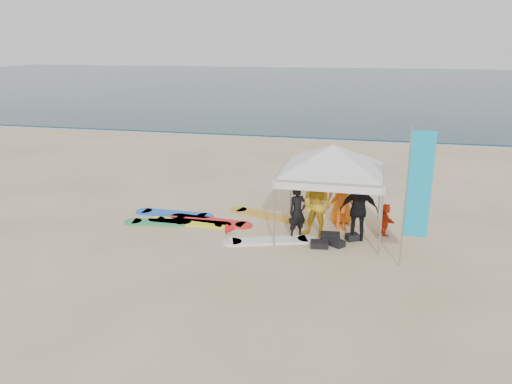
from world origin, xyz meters
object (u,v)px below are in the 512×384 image
object	(u,v)px
person_black_b	(359,210)
person_seated	(385,219)
person_orange_b	(342,195)
person_black_a	(297,212)
feather_flag	(418,187)
canopy_tent	(333,145)
marker_pennant	(231,229)
surfboard_spread	(213,222)
person_yellow	(317,206)
person_orange_a	(342,204)

from	to	relation	value
person_black_b	person_seated	xyz separation A→B (m)	(0.79, 0.63, -0.44)
person_orange_b	person_black_a	bearing A→B (deg)	49.65
person_black_b	feather_flag	bearing A→B (deg)	125.26
canopy_tent	marker_pennant	bearing A→B (deg)	-147.29
canopy_tent	surfboard_spread	world-z (taller)	canopy_tent
person_yellow	canopy_tent	distance (m)	1.84
person_yellow	person_black_b	world-z (taller)	person_yellow
canopy_tent	marker_pennant	distance (m)	3.86
person_orange_a	person_orange_b	bearing A→B (deg)	-87.03
person_seated	marker_pennant	world-z (taller)	person_seated
surfboard_spread	person_orange_a	bearing A→B (deg)	6.34
person_yellow	person_orange_a	xyz separation A→B (m)	(0.69, 0.89, -0.17)
person_black_a	person_seated	size ratio (longest dim) A/B	1.64
person_black_b	canopy_tent	bearing A→B (deg)	-37.33
person_seated	person_black_b	bearing A→B (deg)	112.27
feather_flag	person_orange_b	bearing A→B (deg)	124.09
person_yellow	person_seated	bearing A→B (deg)	34.24
person_orange_a	person_orange_b	xyz separation A→B (m)	(-0.04, 0.53, 0.13)
person_black_b	canopy_tent	size ratio (longest dim) A/B	0.45
marker_pennant	person_yellow	bearing A→B (deg)	27.19
person_orange_b	canopy_tent	size ratio (longest dim) A/B	0.46
person_black_a	feather_flag	xyz separation A→B (m)	(3.16, -1.31, 1.35)
person_yellow	surfboard_spread	world-z (taller)	person_yellow
person_orange_a	canopy_tent	xyz separation A→B (m)	(-0.32, -0.36, 1.90)
person_yellow	marker_pennant	bearing A→B (deg)	-137.04
person_yellow	person_seated	xyz separation A→B (m)	(1.99, 0.67, -0.49)
canopy_tent	surfboard_spread	xyz separation A→B (m)	(-3.71, -0.09, -2.67)
person_orange_b	feather_flag	bearing A→B (deg)	120.27
person_seated	feather_flag	xyz separation A→B (m)	(0.63, -2.16, 1.67)
feather_flag	surfboard_spread	world-z (taller)	feather_flag
person_black_a	person_orange_a	distance (m)	1.63
person_orange_b	canopy_tent	distance (m)	2.00
marker_pennant	feather_flag	bearing A→B (deg)	-3.68
person_black_b	canopy_tent	world-z (taller)	canopy_tent
person_orange_b	marker_pennant	world-z (taller)	person_orange_b
person_yellow	person_black_b	size ratio (longest dim) A/B	1.05
person_black_b	feather_flag	world-z (taller)	feather_flag
person_yellow	surfboard_spread	xyz separation A→B (m)	(-3.35, 0.44, -0.94)
person_orange_a	feather_flag	bearing A→B (deg)	127.96
person_seated	surfboard_spread	distance (m)	5.37
surfboard_spread	person_yellow	bearing A→B (deg)	-7.45
person_yellow	marker_pennant	distance (m)	2.63
person_orange_b	canopy_tent	xyz separation A→B (m)	(-0.28, -0.89, 1.77)
person_black_a	surfboard_spread	world-z (taller)	person_black_a
canopy_tent	person_black_a	bearing A→B (deg)	-141.77
person_yellow	person_orange_b	bearing A→B (deg)	81.26
person_seated	canopy_tent	size ratio (longest dim) A/B	0.24
person_orange_a	person_yellow	bearing A→B (deg)	51.18
person_yellow	surfboard_spread	size ratio (longest dim) A/B	0.34
feather_flag	marker_pennant	world-z (taller)	feather_flag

